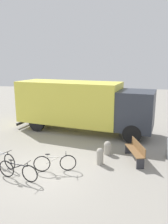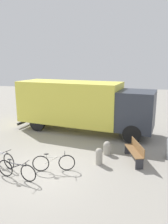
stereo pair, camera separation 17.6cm
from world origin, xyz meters
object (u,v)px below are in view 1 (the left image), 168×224
(park_bench, at_px, (136,150))
(bollard_near_bench, at_px, (100,155))
(bicycle_near, at_px, (2,158))
(bollard_far_bench, at_px, (108,147))
(bicycle_far, at_px, (55,163))
(delivery_truck, at_px, (81,104))
(bicycle_middle, at_px, (18,171))

(park_bench, height_order, bollard_near_bench, park_bench)
(bicycle_near, bearing_deg, bollard_far_bench, 48.99)
(park_bench, height_order, bicycle_far, park_bench)
(bicycle_far, bearing_deg, bollard_far_bench, 31.08)
(bicycle_far, bearing_deg, park_bench, 10.49)
(delivery_truck, height_order, bicycle_far, delivery_truck)
(delivery_truck, xyz_separation_m, park_bench, (3.30, -4.05, -1.31))
(bollard_near_bench, relative_size, bollard_far_bench, 1.14)
(bicycle_near, bearing_deg, bollard_near_bench, 36.45)
(bicycle_middle, bearing_deg, park_bench, 39.45)
(delivery_truck, relative_size, bicycle_far, 5.28)
(bollard_near_bench, bearing_deg, bicycle_near, -167.79)
(delivery_truck, height_order, bollard_far_bench, delivery_truck)
(delivery_truck, distance_m, bicycle_middle, 6.83)
(park_bench, xyz_separation_m, bicycle_near, (-5.85, -1.56, -0.13))
(park_bench, relative_size, bicycle_far, 1.03)
(bicycle_far, height_order, bollard_far_bench, bicycle_far)
(bicycle_middle, distance_m, bicycle_far, 1.52)
(park_bench, relative_size, bollard_far_bench, 2.67)
(bicycle_far, height_order, bollard_near_bench, bicycle_far)
(delivery_truck, distance_m, park_bench, 5.38)
(bicycle_middle, bearing_deg, bicycle_near, 153.58)
(bicycle_middle, xyz_separation_m, bicycle_far, (1.23, 0.89, 0.00))
(delivery_truck, bearing_deg, bollard_far_bench, -49.47)
(delivery_truck, bearing_deg, bicycle_far, -79.67)
(bollard_far_bench, bearing_deg, delivery_truck, 119.25)
(bicycle_middle, distance_m, bollard_far_bench, 4.47)
(bicycle_middle, bearing_deg, delivery_truck, 89.63)
(bicycle_far, bearing_deg, bicycle_near, 163.90)
(bicycle_far, distance_m, bollard_near_bench, 2.05)
(bicycle_far, distance_m, bollard_far_bench, 2.97)
(delivery_truck, xyz_separation_m, bollard_far_bench, (1.97, -3.52, -1.47))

